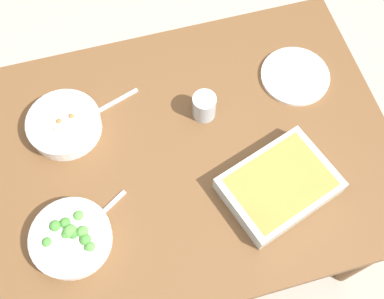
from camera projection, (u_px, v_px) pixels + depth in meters
ground_plane at (192, 220)px, 2.05m from camera, size 6.00×6.00×0.00m
dining_table at (192, 162)px, 1.46m from camera, size 1.20×0.90×0.74m
stew_bowl at (64, 124)px, 1.38m from camera, size 0.22×0.22×0.06m
broccoli_bowl at (71, 238)px, 1.23m from camera, size 0.22×0.22×0.07m
baking_dish at (279, 185)px, 1.29m from camera, size 0.35×0.30×0.06m
drink_cup at (204, 107)px, 1.39m from camera, size 0.07×0.07×0.08m
side_plate at (295, 76)px, 1.48m from camera, size 0.22×0.22×0.01m
spoon_by_stew at (106, 107)px, 1.43m from camera, size 0.17×0.07×0.01m
spoon_by_broccoli at (95, 220)px, 1.28m from camera, size 0.16×0.11×0.01m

